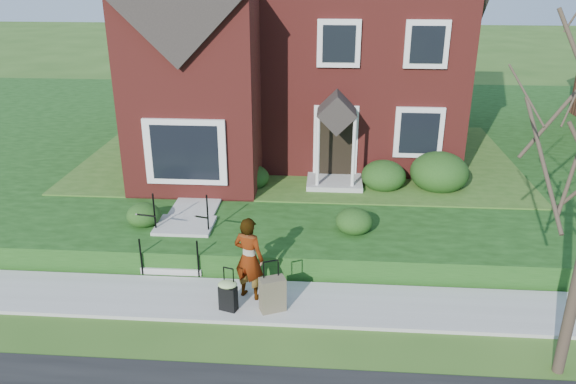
# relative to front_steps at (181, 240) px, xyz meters

# --- Properties ---
(ground) EXTENTS (120.00, 120.00, 0.00)m
(ground) POSITION_rel_front_steps_xyz_m (2.50, -1.84, -0.47)
(ground) COLOR #2D5119
(ground) RESTS_ON ground
(sidewalk) EXTENTS (60.00, 1.60, 0.08)m
(sidewalk) POSITION_rel_front_steps_xyz_m (2.50, -1.84, -0.43)
(sidewalk) COLOR #9E9B93
(sidewalk) RESTS_ON ground
(terrace) EXTENTS (44.00, 20.00, 0.60)m
(terrace) POSITION_rel_front_steps_xyz_m (6.50, 9.06, -0.17)
(terrace) COLOR #16380F
(terrace) RESTS_ON ground
(walkway) EXTENTS (1.20, 6.00, 0.06)m
(walkway) POSITION_rel_front_steps_xyz_m (0.00, 3.16, 0.16)
(walkway) COLOR #9E9B93
(walkway) RESTS_ON terrace
(main_house) EXTENTS (10.40, 10.20, 9.40)m
(main_house) POSITION_rel_front_steps_xyz_m (2.29, 7.76, 4.79)
(main_house) COLOR maroon
(main_house) RESTS_ON terrace
(front_steps) EXTENTS (1.40, 2.02, 1.50)m
(front_steps) POSITION_rel_front_steps_xyz_m (0.00, 0.00, 0.00)
(front_steps) COLOR #9E9B93
(front_steps) RESTS_ON ground
(foundation_shrubs) EXTENTS (10.00, 4.37, 1.17)m
(foundation_shrubs) POSITION_rel_front_steps_xyz_m (3.90, 3.19, 0.60)
(foundation_shrubs) COLOR black
(foundation_shrubs) RESTS_ON terrace
(woman) EXTENTS (0.78, 0.65, 1.83)m
(woman) POSITION_rel_front_steps_xyz_m (1.91, -1.71, 0.52)
(woman) COLOR #999999
(woman) RESTS_ON sidewalk
(suitcase_black) EXTENTS (0.47, 0.43, 0.95)m
(suitcase_black) POSITION_rel_front_steps_xyz_m (1.55, -2.24, -0.03)
(suitcase_black) COLOR black
(suitcase_black) RESTS_ON sidewalk
(suitcase_olive) EXTENTS (0.58, 0.46, 1.10)m
(suitcase_olive) POSITION_rel_front_steps_xyz_m (2.45, -2.18, -0.03)
(suitcase_olive) COLOR brown
(suitcase_olive) RESTS_ON sidewalk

